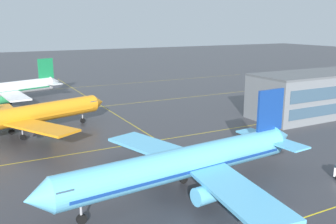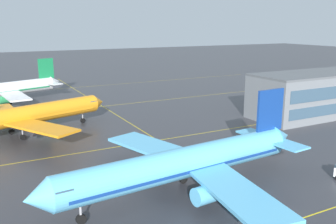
{
  "view_description": "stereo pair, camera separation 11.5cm",
  "coord_description": "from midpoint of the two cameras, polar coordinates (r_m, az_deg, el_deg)",
  "views": [
    {
      "loc": [
        -30.91,
        -29.56,
        22.55
      ],
      "look_at": [
        4.62,
        37.49,
        4.35
      ],
      "focal_mm": 39.36,
      "sensor_mm": 36.0,
      "label": 1
    },
    {
      "loc": [
        -30.81,
        -29.61,
        22.55
      ],
      "look_at": [
        4.62,
        37.49,
        4.35
      ],
      "focal_mm": 39.36,
      "sensor_mm": 36.0,
      "label": 2
    }
  ],
  "objects": [
    {
      "name": "ground_plane",
      "position": [
        48.34,
        16.69,
        -14.94
      ],
      "size": [
        600.0,
        600.0,
        0.0
      ],
      "primitive_type": "plane",
      "color": "#333338"
    },
    {
      "name": "airliner_front_gate",
      "position": [
        49.89,
        2.77,
        -7.86
      ],
      "size": [
        41.5,
        35.66,
        12.9
      ],
      "color": "#5BB7E5",
      "rests_on": "ground"
    },
    {
      "name": "airliner_second_row",
      "position": [
        81.01,
        -21.61,
        -0.59
      ],
      "size": [
        38.54,
        32.92,
        12.24
      ],
      "color": "orange",
      "rests_on": "ground"
    },
    {
      "name": "taxiway_markings",
      "position": [
        88.86,
        -6.65,
        -1.31
      ],
      "size": [
        153.74,
        154.38,
        0.01
      ],
      "color": "yellow",
      "rests_on": "ground"
    }
  ]
}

